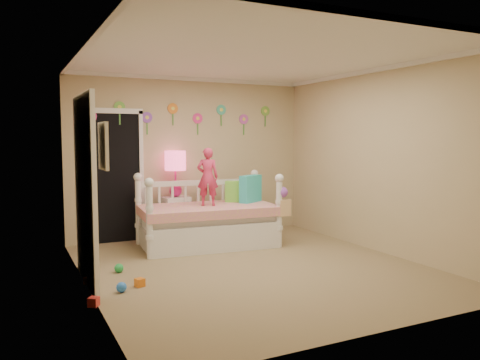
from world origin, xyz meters
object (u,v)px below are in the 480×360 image
daybed (208,210)px  table_lamp (175,166)px  child (208,177)px  nightstand (176,218)px

daybed → table_lamp: table_lamp is taller
child → nightstand: 1.03m
nightstand → table_lamp: table_lamp is taller
child → table_lamp: size_ratio=1.18×
daybed → table_lamp: (-0.27, 0.69, 0.62)m
nightstand → child: bearing=-76.1°
child → table_lamp: bearing=-45.7°
daybed → child: 0.50m
child → nightstand: size_ratio=1.27×
daybed → table_lamp: bearing=116.7°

